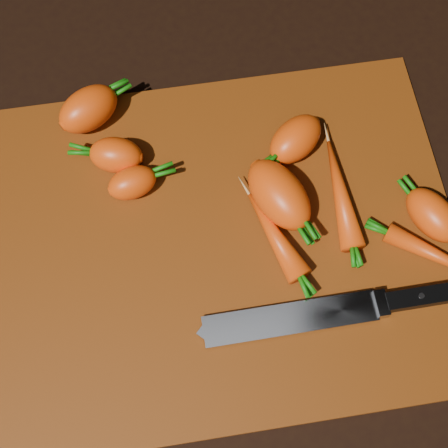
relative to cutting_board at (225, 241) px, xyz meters
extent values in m
cube|color=black|center=(0.00, 0.00, -0.01)|extent=(2.00, 2.00, 0.01)
cube|color=#6D2F0A|center=(0.00, 0.00, 0.00)|extent=(0.50, 0.40, 0.01)
ellipsoid|color=#EC470A|center=(-0.13, 0.17, 0.03)|extent=(0.09, 0.08, 0.05)
ellipsoid|color=#EC470A|center=(-0.11, 0.11, 0.03)|extent=(0.07, 0.05, 0.04)
ellipsoid|color=#EC470A|center=(0.06, 0.03, 0.03)|extent=(0.08, 0.10, 0.05)
ellipsoid|color=#EC470A|center=(0.09, 0.10, 0.03)|extent=(0.08, 0.08, 0.04)
ellipsoid|color=#EC470A|center=(-0.09, 0.07, 0.02)|extent=(0.06, 0.05, 0.04)
ellipsoid|color=#EC470A|center=(0.22, -0.01, 0.03)|extent=(0.07, 0.08, 0.04)
ellipsoid|color=#EC470A|center=(0.13, 0.03, 0.02)|extent=(0.03, 0.13, 0.03)
ellipsoid|color=#EC470A|center=(0.22, -0.06, 0.02)|extent=(0.11, 0.09, 0.02)
ellipsoid|color=#EC470A|center=(0.05, -0.01, 0.02)|extent=(0.06, 0.11, 0.03)
cube|color=gray|center=(-0.04, -0.10, 0.01)|extent=(0.18, 0.03, 0.00)
cube|color=gray|center=(0.06, -0.10, 0.01)|extent=(0.01, 0.03, 0.01)
cube|color=black|center=(0.11, -0.10, 0.01)|extent=(0.10, 0.02, 0.01)
cylinder|color=#B2B2B7|center=(0.10, -0.10, 0.02)|extent=(0.01, 0.01, 0.00)
camera|label=1|loc=(-0.04, -0.23, 0.64)|focal=50.00mm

